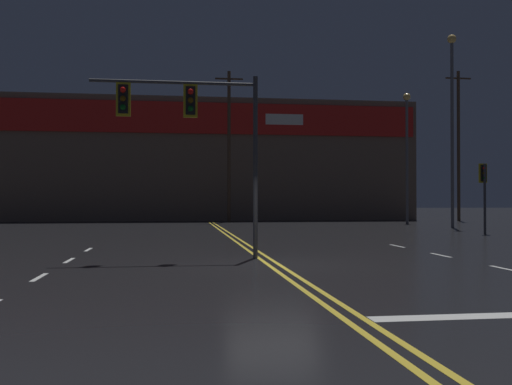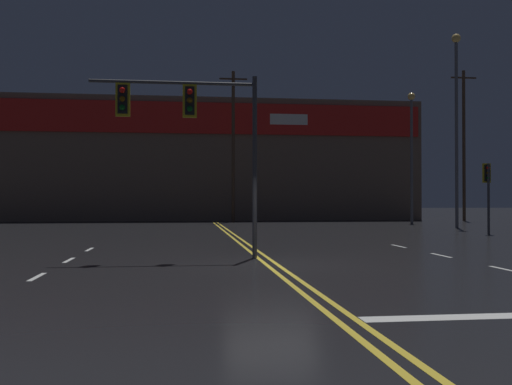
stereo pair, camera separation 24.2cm
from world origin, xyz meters
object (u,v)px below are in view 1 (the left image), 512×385
object	(u,v)px
traffic_signal_median	(189,118)
traffic_signal_corner_northeast	(484,182)
streetlight_near_left	(452,108)
streetlight_near_right	(407,140)

from	to	relation	value
traffic_signal_median	traffic_signal_corner_northeast	bearing A→B (deg)	33.77
traffic_signal_corner_northeast	traffic_signal_median	bearing A→B (deg)	-146.23
traffic_signal_median	streetlight_near_left	size ratio (longest dim) A/B	0.45
streetlight_near_left	streetlight_near_right	xyz separation A→B (m)	(0.13, 7.48, -1.25)
traffic_signal_median	streetlight_near_right	bearing A→B (deg)	55.00
streetlight_near_right	streetlight_near_left	bearing A→B (deg)	-91.03
traffic_signal_median	traffic_signal_corner_northeast	world-z (taller)	traffic_signal_median
traffic_signal_median	streetlight_near_left	xyz separation A→B (m)	(16.90, 16.84, 3.32)
traffic_signal_corner_northeast	streetlight_near_right	bearing A→B (deg)	82.61
traffic_signal_median	streetlight_near_right	size ratio (longest dim) A/B	0.56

